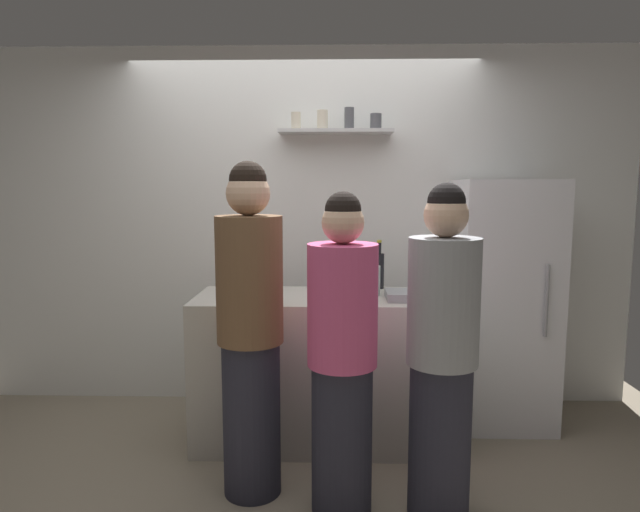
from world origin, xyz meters
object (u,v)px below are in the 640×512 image
(person_brown_jacket, at_px, (250,333))
(person_grey_hoodie, at_px, (442,356))
(baking_pan, at_px, (414,295))
(refrigerator, at_px, (502,303))
(wine_bottle_green_glass, at_px, (269,285))
(wine_bottle_dark_glass, at_px, (379,270))
(water_bottle_plastic, at_px, (374,279))
(person_pink_top, at_px, (342,358))
(utensil_holder, at_px, (325,283))
(wine_bottle_amber_glass, at_px, (364,280))

(person_brown_jacket, bearing_deg, person_grey_hoodie, 89.58)
(baking_pan, bearing_deg, refrigerator, 32.36)
(wine_bottle_green_glass, distance_m, wine_bottle_dark_glass, 0.85)
(water_bottle_plastic, distance_m, person_grey_hoodie, 0.91)
(wine_bottle_green_glass, xyz_separation_m, water_bottle_plastic, (0.63, 0.29, -0.01))
(baking_pan, distance_m, wine_bottle_dark_glass, 0.42)
(wine_bottle_dark_glass, height_order, person_pink_top, person_pink_top)
(baking_pan, bearing_deg, wine_bottle_green_glass, -169.49)
(utensil_holder, height_order, person_pink_top, person_pink_top)
(wine_bottle_dark_glass, xyz_separation_m, person_pink_top, (-0.26, -1.04, -0.28))
(person_brown_jacket, distance_m, person_pink_top, 0.50)
(baking_pan, relative_size, person_grey_hoodie, 0.21)
(utensil_holder, height_order, water_bottle_plastic, water_bottle_plastic)
(wine_bottle_amber_glass, height_order, person_brown_jacket, person_brown_jacket)
(wine_bottle_amber_glass, xyz_separation_m, person_pink_top, (-0.14, -0.62, -0.28))
(water_bottle_plastic, distance_m, person_brown_jacket, 0.96)
(wine_bottle_amber_glass, bearing_deg, refrigerator, 26.30)
(baking_pan, xyz_separation_m, wine_bottle_green_glass, (-0.86, -0.16, 0.09))
(utensil_holder, height_order, wine_bottle_dark_glass, wine_bottle_dark_glass)
(utensil_holder, distance_m, wine_bottle_green_glass, 0.50)
(utensil_holder, bearing_deg, wine_bottle_dark_glass, 21.31)
(wine_bottle_green_glass, distance_m, person_grey_hoodie, 1.08)
(baking_pan, xyz_separation_m, wine_bottle_amber_glass, (-0.31, -0.06, 0.10))
(person_brown_jacket, xyz_separation_m, person_pink_top, (0.47, -0.15, -0.09))
(wine_bottle_green_glass, relative_size, wine_bottle_amber_glass, 0.91)
(wine_bottle_dark_glass, bearing_deg, wine_bottle_green_glass, -142.53)
(wine_bottle_green_glass, height_order, wine_bottle_amber_glass, wine_bottle_amber_glass)
(refrigerator, height_order, wine_bottle_green_glass, refrigerator)
(utensil_holder, xyz_separation_m, wine_bottle_green_glass, (-0.32, -0.38, 0.06))
(wine_bottle_dark_glass, relative_size, wine_bottle_amber_glass, 0.95)
(wine_bottle_dark_glass, xyz_separation_m, person_brown_jacket, (-0.73, -0.89, -0.20))
(water_bottle_plastic, bearing_deg, wine_bottle_amber_glass, -110.73)
(person_grey_hoodie, bearing_deg, person_pink_top, -60.52)
(person_brown_jacket, height_order, person_pink_top, person_brown_jacket)
(wine_bottle_dark_glass, height_order, person_grey_hoodie, person_grey_hoodie)
(wine_bottle_green_glass, height_order, water_bottle_plastic, wine_bottle_green_glass)
(wine_bottle_amber_glass, bearing_deg, utensil_holder, 129.89)
(wine_bottle_dark_glass, relative_size, person_grey_hoodie, 0.20)
(baking_pan, bearing_deg, utensil_holder, 157.84)
(utensil_holder, height_order, wine_bottle_amber_glass, wine_bottle_amber_glass)
(person_grey_hoodie, xyz_separation_m, person_brown_jacket, (-0.94, 0.17, 0.06))
(water_bottle_plastic, relative_size, person_pink_top, 0.14)
(person_pink_top, bearing_deg, wine_bottle_green_glass, -13.06)
(water_bottle_plastic, bearing_deg, utensil_holder, 163.34)
(wine_bottle_amber_glass, height_order, water_bottle_plastic, wine_bottle_amber_glass)
(baking_pan, bearing_deg, person_pink_top, -123.13)
(refrigerator, relative_size, utensil_holder, 7.82)
(utensil_holder, xyz_separation_m, water_bottle_plastic, (0.31, -0.09, 0.05))
(wine_bottle_green_glass, height_order, wine_bottle_dark_glass, wine_bottle_dark_glass)
(water_bottle_plastic, height_order, person_grey_hoodie, person_grey_hoodie)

